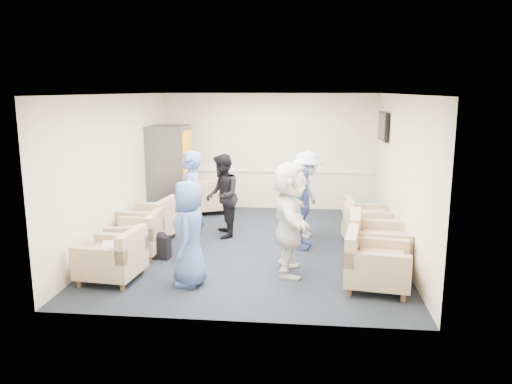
# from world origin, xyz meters

# --- Properties ---
(floor) EXTENTS (6.00, 6.00, 0.00)m
(floor) POSITION_xyz_m (0.00, 0.00, 0.00)
(floor) COLOR black
(floor) RESTS_ON ground
(ceiling) EXTENTS (6.00, 6.00, 0.00)m
(ceiling) POSITION_xyz_m (0.00, 0.00, 2.70)
(ceiling) COLOR white
(ceiling) RESTS_ON back_wall
(back_wall) EXTENTS (5.00, 0.02, 2.70)m
(back_wall) POSITION_xyz_m (0.00, 3.00, 1.35)
(back_wall) COLOR beige
(back_wall) RESTS_ON floor
(front_wall) EXTENTS (5.00, 0.02, 2.70)m
(front_wall) POSITION_xyz_m (0.00, -3.00, 1.35)
(front_wall) COLOR beige
(front_wall) RESTS_ON floor
(left_wall) EXTENTS (0.02, 6.00, 2.70)m
(left_wall) POSITION_xyz_m (-2.50, 0.00, 1.35)
(left_wall) COLOR beige
(left_wall) RESTS_ON floor
(right_wall) EXTENTS (0.02, 6.00, 2.70)m
(right_wall) POSITION_xyz_m (2.50, 0.00, 1.35)
(right_wall) COLOR beige
(right_wall) RESTS_ON floor
(chair_rail) EXTENTS (4.98, 0.04, 0.06)m
(chair_rail) POSITION_xyz_m (0.00, 2.98, 0.90)
(chair_rail) COLOR silver
(chair_rail) RESTS_ON back_wall
(tv) EXTENTS (0.10, 1.00, 0.58)m
(tv) POSITION_xyz_m (2.44, 1.80, 2.05)
(tv) COLOR black
(tv) RESTS_ON right_wall
(armchair_left_near) EXTENTS (0.91, 0.91, 0.66)m
(armchair_left_near) POSITION_xyz_m (-1.88, -1.87, 0.33)
(armchair_left_near) COLOR tan
(armchair_left_near) RESTS_ON floor
(armchair_left_mid) EXTENTS (0.83, 0.83, 0.65)m
(armchair_left_mid) POSITION_xyz_m (-1.90, -0.73, 0.32)
(armchair_left_mid) COLOR tan
(armchair_left_mid) RESTS_ON floor
(armchair_left_far) EXTENTS (1.00, 1.00, 0.69)m
(armchair_left_far) POSITION_xyz_m (-1.94, 0.11, 0.35)
(armchair_left_far) COLOR tan
(armchair_left_far) RESTS_ON floor
(armchair_right_near) EXTENTS (1.00, 1.00, 0.70)m
(armchair_right_near) POSITION_xyz_m (1.87, -1.78, 0.35)
(armchair_right_near) COLOR tan
(armchair_right_near) RESTS_ON floor
(armchair_right_midnear) EXTENTS (1.03, 1.03, 0.74)m
(armchair_right_midnear) POSITION_xyz_m (2.01, -0.89, 0.37)
(armchair_right_midnear) COLOR tan
(armchair_right_midnear) RESTS_ON floor
(armchair_right_midfar) EXTENTS (0.89, 0.89, 0.63)m
(armchair_right_midfar) POSITION_xyz_m (1.96, 0.23, 0.31)
(armchair_right_midfar) COLOR tan
(armchair_right_midfar) RESTS_ON floor
(armchair_right_far) EXTENTS (0.82, 0.82, 0.64)m
(armchair_right_far) POSITION_xyz_m (2.00, 0.72, 0.32)
(armchair_right_far) COLOR tan
(armchair_right_far) RESTS_ON floor
(armchair_corner) EXTENTS (1.12, 1.12, 0.68)m
(armchair_corner) POSITION_xyz_m (-1.26, 2.39, 0.34)
(armchair_corner) COLOR tan
(armchair_corner) RESTS_ON floor
(vending_machine) EXTENTS (0.82, 0.96, 2.02)m
(vending_machine) POSITION_xyz_m (-2.09, 2.01, 1.01)
(vending_machine) COLOR #515159
(vending_machine) RESTS_ON floor
(backpack) EXTENTS (0.30, 0.23, 0.46)m
(backpack) POSITION_xyz_m (-1.48, -0.83, 0.24)
(backpack) COLOR black
(backpack) RESTS_ON floor
(pillow) EXTENTS (0.43, 0.50, 0.12)m
(pillow) POSITION_xyz_m (-1.89, -1.86, 0.50)
(pillow) COLOR beige
(pillow) RESTS_ON armchair_left_near
(person_front_left) EXTENTS (0.55, 0.79, 1.53)m
(person_front_left) POSITION_xyz_m (-0.75, -1.87, 0.76)
(person_front_left) COLOR #435CA1
(person_front_left) RESTS_ON floor
(person_mid_left) EXTENTS (0.48, 0.68, 1.79)m
(person_mid_left) POSITION_xyz_m (-1.03, -0.57, 0.89)
(person_mid_left) COLOR #435CA1
(person_mid_left) RESTS_ON floor
(person_back_left) EXTENTS (0.75, 0.88, 1.60)m
(person_back_left) POSITION_xyz_m (-0.68, 0.54, 0.80)
(person_back_left) COLOR black
(person_back_left) RESTS_ON floor
(person_back_right) EXTENTS (0.83, 1.18, 1.66)m
(person_back_right) POSITION_xyz_m (0.92, 0.69, 0.83)
(person_back_right) COLOR white
(person_back_right) RESTS_ON floor
(person_mid_right) EXTENTS (0.52, 0.92, 1.48)m
(person_mid_right) POSITION_xyz_m (0.82, -0.03, 0.74)
(person_mid_right) COLOR #435CA1
(person_mid_right) RESTS_ON floor
(person_front_right) EXTENTS (0.63, 1.64, 1.73)m
(person_front_right) POSITION_xyz_m (0.67, -1.30, 0.87)
(person_front_right) COLOR silver
(person_front_right) RESTS_ON floor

